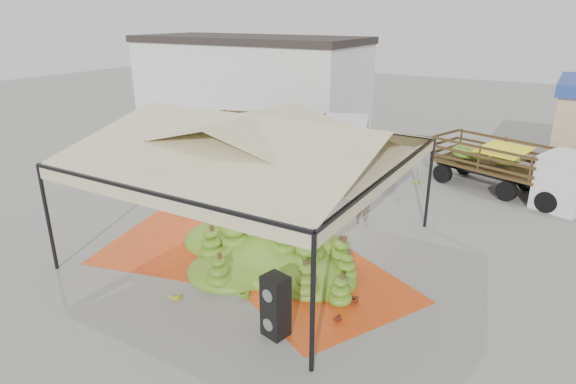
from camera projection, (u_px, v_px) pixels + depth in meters
The scene contains 17 objects.
ground at pixel (257, 245), 14.66m from camera, with size 90.00×90.00×0.00m, color slate.
canopy_tent at pixel (255, 140), 13.52m from camera, with size 8.10×8.10×4.00m.
building_white at pixel (249, 81), 29.80m from camera, with size 14.30×6.30×5.40m.
tarp_left at pixel (184, 243), 14.82m from camera, with size 4.31×4.11×0.01m, color #C34E12.
tarp_right at pixel (328, 291), 12.26m from camera, with size 3.67×3.85×0.01m, color red.
banana_heap at pixel (266, 239), 13.58m from camera, with size 6.19×5.08×1.33m, color #5A7D1A.
hand_yellow_a at pixel (175, 295), 11.91m from camera, with size 0.44×0.36×0.20m, color gold.
hand_yellow_b at pixel (278, 283), 12.43m from camera, with size 0.41×0.33×0.19m, color gold.
hand_red_a at pixel (335, 316), 11.07m from camera, with size 0.41×0.34×0.19m, color #5A1C14.
hand_red_b at pixel (351, 298), 11.75m from camera, with size 0.45×0.37×0.21m, color #551E13.
hand_green at pixel (242, 293), 11.97m from camera, with size 0.50×0.41×0.23m, color #49851B.
hanging_bunches at pixel (336, 169), 13.24m from camera, with size 4.74×0.24×0.20m.
speaker_stack at pixel (276, 306), 10.35m from camera, with size 0.62×0.57×1.45m.
banana_leaves at pixel (250, 221), 16.41m from camera, with size 0.96×1.36×3.70m, color #2A6C1C, non-canonical shape.
vendor at pixel (362, 202), 15.85m from camera, with size 0.58×0.38×1.58m, color gray.
truck_left at pixel (294, 137), 21.42m from camera, with size 7.44×4.57×2.42m.
truck_right at pixel (515, 164), 18.47m from camera, with size 6.09×3.74×1.98m.
Camera 1 is at (7.53, -10.86, 6.63)m, focal length 30.00 mm.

